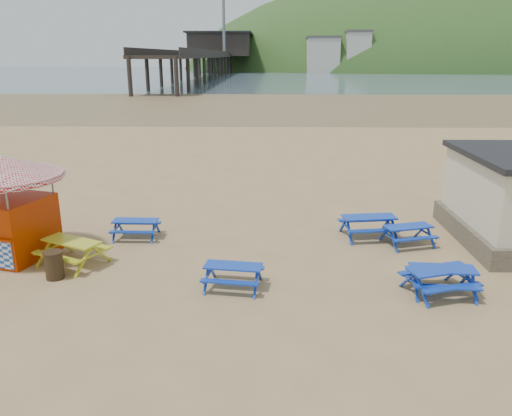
{
  "coord_description": "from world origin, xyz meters",
  "views": [
    {
      "loc": [
        0.09,
        -15.64,
        6.26
      ],
      "look_at": [
        -0.31,
        1.5,
        1.0
      ],
      "focal_mm": 35.0,
      "sensor_mm": 36.0,
      "label": 1
    }
  ],
  "objects_px": {
    "litter_bin": "(54,265)",
    "ice_cream_kiosk": "(6,194)",
    "picnic_table_blue_a": "(136,229)",
    "picnic_table_blue_b": "(369,227)",
    "picnic_table_yellow": "(73,252)"
  },
  "relations": [
    {
      "from": "picnic_table_yellow",
      "to": "litter_bin",
      "type": "xyz_separation_m",
      "value": [
        -0.15,
        -1.04,
        0.03
      ]
    },
    {
      "from": "picnic_table_blue_a",
      "to": "picnic_table_yellow",
      "type": "xyz_separation_m",
      "value": [
        -1.36,
        -2.41,
        0.06
      ]
    },
    {
      "from": "picnic_table_blue_b",
      "to": "picnic_table_yellow",
      "type": "distance_m",
      "value": 10.03
    },
    {
      "from": "picnic_table_blue_b",
      "to": "litter_bin",
      "type": "xyz_separation_m",
      "value": [
        -9.82,
        -3.67,
        0.03
      ]
    },
    {
      "from": "litter_bin",
      "to": "ice_cream_kiosk",
      "type": "bearing_deg",
      "value": 140.51
    },
    {
      "from": "picnic_table_blue_b",
      "to": "ice_cream_kiosk",
      "type": "height_order",
      "value": "ice_cream_kiosk"
    },
    {
      "from": "picnic_table_blue_b",
      "to": "litter_bin",
      "type": "bearing_deg",
      "value": -167.36
    },
    {
      "from": "picnic_table_blue_a",
      "to": "litter_bin",
      "type": "distance_m",
      "value": 3.77
    },
    {
      "from": "picnic_table_yellow",
      "to": "ice_cream_kiosk",
      "type": "height_order",
      "value": "ice_cream_kiosk"
    },
    {
      "from": "picnic_table_blue_a",
      "to": "picnic_table_blue_b",
      "type": "bearing_deg",
      "value": 2.25
    },
    {
      "from": "picnic_table_blue_b",
      "to": "ice_cream_kiosk",
      "type": "bearing_deg",
      "value": -178.22
    },
    {
      "from": "picnic_table_blue_b",
      "to": "picnic_table_yellow",
      "type": "height_order",
      "value": "picnic_table_yellow"
    },
    {
      "from": "picnic_table_blue_b",
      "to": "picnic_table_yellow",
      "type": "xyz_separation_m",
      "value": [
        -9.67,
        -2.63,
        0.0
      ]
    },
    {
      "from": "picnic_table_blue_a",
      "to": "picnic_table_blue_b",
      "type": "xyz_separation_m",
      "value": [
        8.31,
        0.23,
        0.06
      ]
    },
    {
      "from": "picnic_table_blue_a",
      "to": "litter_bin",
      "type": "xyz_separation_m",
      "value": [
        -1.52,
        -3.45,
        0.09
      ]
    }
  ]
}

